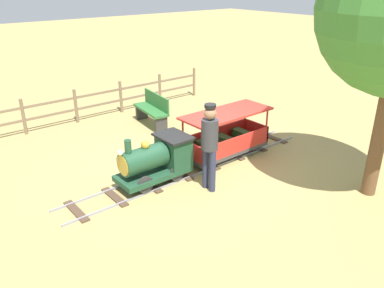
# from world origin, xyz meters

# --- Properties ---
(ground_plane) EXTENTS (60.00, 60.00, 0.00)m
(ground_plane) POSITION_xyz_m (0.00, 0.00, 0.00)
(ground_plane) COLOR #A38C51
(track) EXTENTS (0.75, 5.70, 0.04)m
(track) POSITION_xyz_m (0.00, 0.38, 0.02)
(track) COLOR gray
(track) RESTS_ON ground_plane
(locomotive) EXTENTS (0.71, 1.45, 0.97)m
(locomotive) POSITION_xyz_m (0.00, 1.23, 0.48)
(locomotive) COLOR #1E472D
(locomotive) RESTS_ON ground_plane
(passenger_car) EXTENTS (0.81, 2.00, 0.97)m
(passenger_car) POSITION_xyz_m (0.00, -0.52, 0.42)
(passenger_car) COLOR #3F3F3F
(passenger_car) RESTS_ON ground_plane
(conductor_person) EXTENTS (0.30, 0.30, 1.62)m
(conductor_person) POSITION_xyz_m (-0.81, 0.66, 0.96)
(conductor_person) COLOR #282D47
(conductor_person) RESTS_ON ground_plane
(park_bench) EXTENTS (1.34, 0.56, 0.82)m
(park_bench) POSITION_xyz_m (2.62, -0.41, 0.42)
(park_bench) COLOR #2D6B33
(park_bench) RESTS_ON ground_plane
(fence_section) EXTENTS (0.08, 6.78, 0.90)m
(fence_section) POSITION_xyz_m (4.04, 0.38, 0.48)
(fence_section) COLOR #756047
(fence_section) RESTS_ON ground_plane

